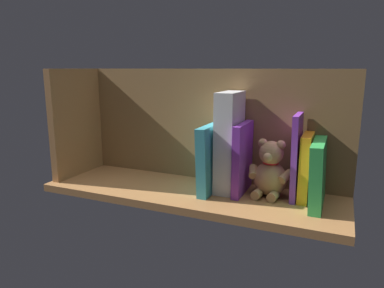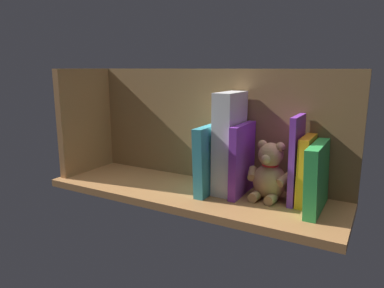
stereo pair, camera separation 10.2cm
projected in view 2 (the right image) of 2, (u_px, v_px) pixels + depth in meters
ground_plane at (192, 193)px, 105.57cm from camera, size 88.62×28.60×2.20cm
shelf_back_panel at (210, 125)px, 111.88cm from camera, size 88.62×1.50×35.29cm
shelf_side_divider at (85, 121)px, 121.76cm from camera, size 2.40×22.60×35.29cm
book_0 at (317, 177)px, 88.53cm from camera, size 3.75×17.86×17.26cm
book_1 at (306, 170)px, 92.75cm from camera, size 2.64×11.50×18.18cm
book_2 at (296, 159)px, 93.37cm from camera, size 2.01×11.66×23.50cm
teddy_bear at (269, 174)px, 96.40cm from camera, size 13.10×11.05×16.23cm
book_3 at (242, 160)px, 99.29cm from camera, size 2.14×14.91×20.33cm
dictionary_thick_white at (230, 143)px, 100.98cm from camera, size 5.36×13.38×28.95cm
book_4 at (212, 158)px, 102.36cm from camera, size 3.54×17.87×19.62cm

